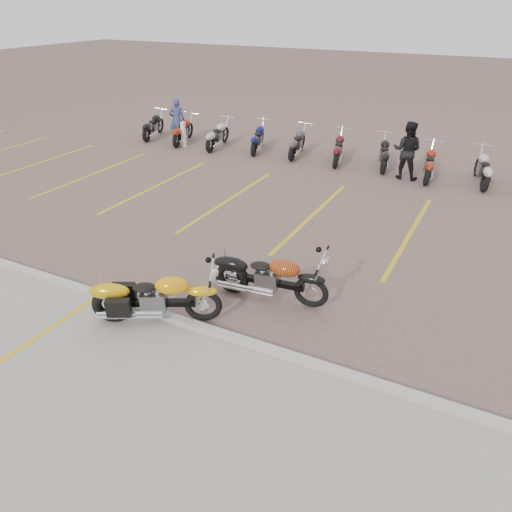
{
  "coord_description": "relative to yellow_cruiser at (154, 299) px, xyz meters",
  "views": [
    {
      "loc": [
        4.55,
        -8.2,
        5.48
      ],
      "look_at": [
        0.38,
        -0.18,
        0.75
      ],
      "focal_mm": 35.0,
      "sensor_mm": 36.0,
      "label": 1
    }
  ],
  "objects": [
    {
      "name": "ground",
      "position": [
        0.74,
        2.14,
        -0.5
      ],
      "size": [
        100.0,
        100.0,
        0.0
      ],
      "primitive_type": "plane",
      "color": "#715651",
      "rests_on": "ground"
    },
    {
      "name": "concrete_apron",
      "position": [
        0.74,
        -2.36,
        -0.49
      ],
      "size": [
        60.0,
        5.0,
        0.01
      ],
      "primitive_type": "cube",
      "color": "#9E9B93",
      "rests_on": "ground"
    },
    {
      "name": "curb",
      "position": [
        0.74,
        0.14,
        -0.44
      ],
      "size": [
        60.0,
        0.18,
        0.12
      ],
      "primitive_type": "cube",
      "color": "#ADAAA3",
      "rests_on": "ground"
    },
    {
      "name": "parking_stripes",
      "position": [
        0.74,
        6.14,
        -0.49
      ],
      "size": [
        38.0,
        5.5,
        0.01
      ],
      "primitive_type": null,
      "color": "gold",
      "rests_on": "ground"
    },
    {
      "name": "yellow_cruiser",
      "position": [
        0.0,
        0.0,
        0.0
      ],
      "size": [
        2.22,
        1.26,
        1.0
      ],
      "rotation": [
        0.11,
        0.0,
        0.48
      ],
      "color": "black",
      "rests_on": "ground"
    },
    {
      "name": "flame_cruiser",
      "position": [
        1.53,
        1.68,
        -0.01
      ],
      "size": [
        2.39,
        0.48,
        0.99
      ],
      "rotation": [
        0.11,
        0.0,
        0.12
      ],
      "color": "black",
      "rests_on": "ground"
    },
    {
      "name": "person_a",
      "position": [
        -7.3,
        11.04,
        0.39
      ],
      "size": [
        0.77,
        0.71,
        1.77
      ],
      "primitive_type": "imported",
      "rotation": [
        0.0,
        0.0,
        3.75
      ],
      "color": "navy",
      "rests_on": "ground"
    },
    {
      "name": "person_b",
      "position": [
        2.26,
        10.59,
        0.46
      ],
      "size": [
        0.93,
        0.73,
        1.91
      ],
      "primitive_type": "imported",
      "rotation": [
        0.0,
        0.0,
        3.13
      ],
      "color": "black",
      "rests_on": "ground"
    },
    {
      "name": "bollard",
      "position": [
        -6.6,
        10.46,
        0.0
      ],
      "size": [
        0.16,
        0.16,
        1.0
      ],
      "primitive_type": "cube",
      "rotation": [
        0.0,
        0.0,
        0.08
      ],
      "color": "white",
      "rests_on": "ground"
    },
    {
      "name": "bg_bike_row",
      "position": [
        -1.2,
        11.13,
        0.05
      ],
      "size": [
        15.87,
        2.09,
        1.1
      ],
      "color": "black",
      "rests_on": "ground"
    }
  ]
}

